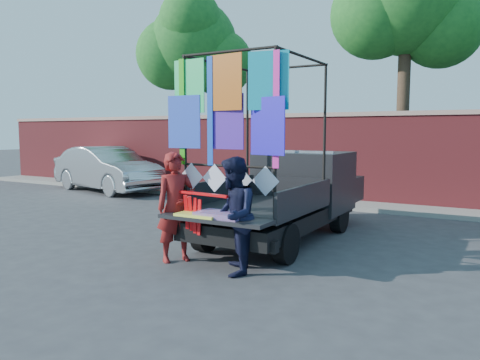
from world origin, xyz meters
The scene contains 10 objects.
ground centered at (0.00, 0.00, 0.00)m, with size 90.00×90.00×0.00m, color #38383A.
brick_wall centered at (0.00, 7.00, 1.33)m, with size 30.00×0.45×2.61m.
curb centered at (0.00, 6.30, 0.06)m, with size 30.00×1.20×0.12m, color gray.
tree_left centered at (-6.48, 8.12, 5.12)m, with size 4.20×3.30×7.05m.
tree_mid centered at (1.02, 8.12, 5.70)m, with size 4.20×3.30×7.73m.
pickup_truck centered at (0.06, 2.46, 0.82)m, with size 2.07×5.21×3.28m.
sedan centered at (-8.21, 5.44, 0.77)m, with size 1.63×4.68×1.54m, color #B2B6B9.
woman centered at (-0.75, -0.34, 0.88)m, with size 0.64×0.42×1.75m, color maroon.
man centered at (0.38, -0.46, 0.86)m, with size 0.83×0.65×1.71m, color black.
streamer_bundle centered at (-0.29, -0.41, 0.94)m, with size 0.94×0.17×0.65m.
Camera 1 is at (3.80, -6.18, 2.08)m, focal length 35.00 mm.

